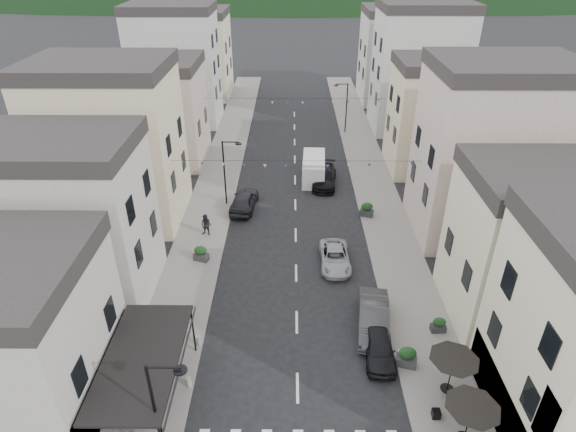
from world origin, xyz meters
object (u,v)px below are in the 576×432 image
parked_car_e (244,200)px  pedestrian_a (145,320)px  pedestrian_b (206,225)px  parked_car_c (335,257)px  delivery_van (314,167)px  parked_car_b (373,318)px  parked_car_a (379,347)px  parked_car_d (325,177)px

parked_car_e → pedestrian_a: pedestrian_a is taller
pedestrian_b → parked_car_e: bearing=77.5°
parked_car_c → pedestrian_a: (-11.80, -6.99, 0.32)m
delivery_van → pedestrian_b: (-8.83, -10.44, -0.21)m
parked_car_c → delivery_van: bearing=93.6°
parked_car_b → parked_car_a: bearing=-82.6°
parked_car_b → parked_car_c: 6.78m
pedestrian_a → parked_car_a: bearing=-1.0°
parked_car_b → parked_car_d: (-1.80, 19.56, -0.06)m
parked_car_a → pedestrian_b: size_ratio=2.24×
parked_car_b → pedestrian_a: 13.61m
parked_car_a → pedestrian_b: 17.07m
parked_car_b → parked_car_d: size_ratio=0.95×
pedestrian_a → pedestrian_b: (1.97, 10.72, 0.08)m
parked_car_c → pedestrian_b: pedestrian_b is taller
parked_car_d → delivery_van: size_ratio=0.98×
parked_car_a → parked_car_c: size_ratio=0.90×
parked_car_b → pedestrian_b: (-11.63, 10.27, 0.20)m
parked_car_b → pedestrian_b: bearing=145.9°
parked_car_a → pedestrian_b: bearing=134.8°
parked_car_a → delivery_van: 23.11m
parked_car_b → pedestrian_a: bearing=-170.7°
parked_car_e → parked_car_c: bearing=138.4°
pedestrian_b → parked_car_a: bearing=-29.8°
parked_car_b → pedestrian_b: pedestrian_b is taller
parked_car_e → delivery_van: 8.64m
delivery_van → parked_car_a: bearing=-80.0°
parked_car_c → delivery_van: 14.22m
pedestrian_a → pedestrian_b: bearing=86.1°
parked_car_e → pedestrian_b: bearing=67.2°
parked_car_a → pedestrian_a: size_ratio=2.47×
parked_car_b → parked_car_e: 17.32m
parked_car_c → delivery_van: (-1.00, 14.17, 0.61)m
parked_car_b → parked_car_e: parked_car_b is taller
parked_car_a → parked_car_d: (-1.80, 21.79, 0.07)m
pedestrian_b → parked_car_d: bearing=60.6°
pedestrian_a → pedestrian_b: 10.90m
parked_car_d → parked_car_e: size_ratio=1.09×
parked_car_a → parked_car_b: (0.00, 2.23, 0.13)m
delivery_van → pedestrian_b: size_ratio=2.96×
parked_car_a → delivery_van: size_ratio=0.76×
parked_car_b → delivery_van: bearing=105.1°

